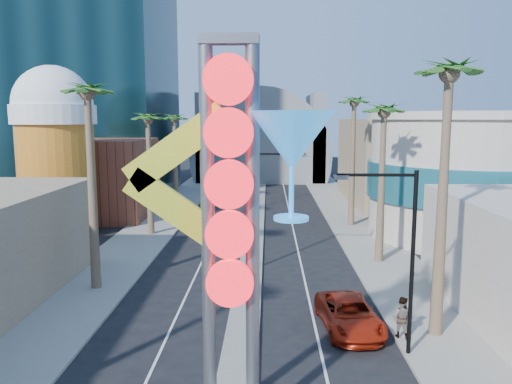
# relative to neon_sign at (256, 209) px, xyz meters

# --- Properties ---
(sidewalk_west) EXTENTS (5.00, 100.00, 0.15)m
(sidewalk_west) POSITION_rel_neon_sign_xyz_m (-10.32, 32.04, -7.23)
(sidewalk_west) COLOR gray
(sidewalk_west) RESTS_ON ground
(sidewalk_east) EXTENTS (5.00, 100.00, 0.15)m
(sidewalk_east) POSITION_rel_neon_sign_xyz_m (8.68, 32.04, -7.23)
(sidewalk_east) COLOR gray
(sidewalk_east) RESTS_ON ground
(median) EXTENTS (1.60, 84.00, 0.15)m
(median) POSITION_rel_neon_sign_xyz_m (-0.82, 35.04, -7.23)
(median) COLOR gray
(median) RESTS_ON ground
(brick_filler_west) EXTENTS (10.00, 10.00, 8.00)m
(brick_filler_west) POSITION_rel_neon_sign_xyz_m (-16.82, 35.04, -3.31)
(brick_filler_west) COLOR brown
(brick_filler_west) RESTS_ON ground
(filler_east) EXTENTS (10.00, 20.00, 10.00)m
(filler_east) POSITION_rel_neon_sign_xyz_m (15.18, 45.04, -2.31)
(filler_east) COLOR #93775E
(filler_east) RESTS_ON ground
(beer_mug) EXTENTS (7.00, 7.00, 14.50)m
(beer_mug) POSITION_rel_neon_sign_xyz_m (-17.82, 27.04, 0.54)
(beer_mug) COLOR #AF6117
(beer_mug) RESTS_ON ground
(turquoise_building) EXTENTS (16.60, 16.60, 10.60)m
(turquoise_building) POSITION_rel_neon_sign_xyz_m (17.18, 27.04, -2.06)
(turquoise_building) COLOR #B3A897
(turquoise_building) RESTS_ON ground
(canopy) EXTENTS (22.00, 16.00, 22.00)m
(canopy) POSITION_rel_neon_sign_xyz_m (-0.82, 69.04, -3.00)
(canopy) COLOR slate
(canopy) RESTS_ON ground
(neon_sign) EXTENTS (6.53, 2.60, 12.55)m
(neon_sign) POSITION_rel_neon_sign_xyz_m (0.00, 0.00, 0.00)
(neon_sign) COLOR gray
(neon_sign) RESTS_ON ground
(streetlight_0) EXTENTS (3.79, 0.25, 8.00)m
(streetlight_0) POSITION_rel_neon_sign_xyz_m (-0.27, 17.04, -2.43)
(streetlight_0) COLOR black
(streetlight_0) RESTS_ON ground
(streetlight_1) EXTENTS (3.79, 0.25, 8.00)m
(streetlight_1) POSITION_rel_neon_sign_xyz_m (-1.36, 41.04, -2.43)
(streetlight_1) COLOR black
(streetlight_1) RESTS_ON ground
(streetlight_2) EXTENTS (3.45, 0.25, 8.00)m
(streetlight_2) POSITION_rel_neon_sign_xyz_m (5.91, 5.04, -2.47)
(streetlight_2) COLOR black
(streetlight_2) RESTS_ON ground
(palm_1) EXTENTS (2.40, 2.40, 12.70)m
(palm_1) POSITION_rel_neon_sign_xyz_m (-9.82, 13.04, 3.52)
(palm_1) COLOR brown
(palm_1) RESTS_ON ground
(palm_2) EXTENTS (2.40, 2.40, 11.20)m
(palm_2) POSITION_rel_neon_sign_xyz_m (-9.82, 27.04, 2.17)
(palm_2) COLOR brown
(palm_2) RESTS_ON ground
(palm_3) EXTENTS (2.40, 2.40, 11.20)m
(palm_3) POSITION_rel_neon_sign_xyz_m (-9.82, 39.04, 2.17)
(palm_3) COLOR brown
(palm_3) RESTS_ON ground
(palm_5) EXTENTS (2.40, 2.40, 13.20)m
(palm_5) POSITION_rel_neon_sign_xyz_m (8.18, 7.04, 3.96)
(palm_5) COLOR brown
(palm_5) RESTS_ON ground
(palm_6) EXTENTS (2.40, 2.40, 11.70)m
(palm_6) POSITION_rel_neon_sign_xyz_m (8.18, 19.04, 2.62)
(palm_6) COLOR brown
(palm_6) RESTS_ON ground
(palm_7) EXTENTS (2.40, 2.40, 12.70)m
(palm_7) POSITION_rel_neon_sign_xyz_m (8.18, 31.04, 3.52)
(palm_7) COLOR brown
(palm_7) RESTS_ON ground
(red_pickup) EXTENTS (3.04, 5.65, 1.51)m
(red_pickup) POSITION_rel_neon_sign_xyz_m (4.28, 7.71, -6.55)
(red_pickup) COLOR #B3230D
(red_pickup) RESTS_ON ground
(pedestrian_b) EXTENTS (1.17, 1.11, 1.91)m
(pedestrian_b) POSITION_rel_neon_sign_xyz_m (6.48, 6.60, -6.20)
(pedestrian_b) COLOR gray
(pedestrian_b) RESTS_ON sidewalk_east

